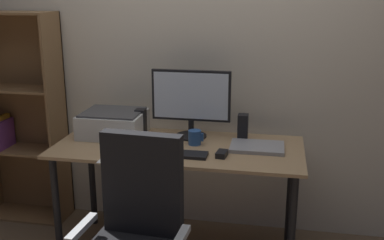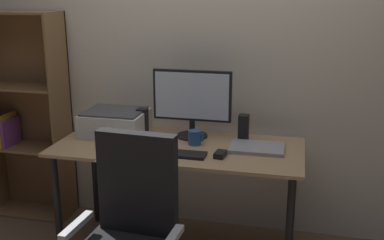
% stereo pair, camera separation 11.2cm
% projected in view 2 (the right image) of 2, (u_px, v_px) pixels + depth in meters
% --- Properties ---
extents(back_wall, '(6.40, 0.10, 2.60)m').
position_uv_depth(back_wall, '(196.00, 45.00, 3.15)').
color(back_wall, beige).
rests_on(back_wall, ground).
extents(desk, '(1.52, 0.66, 0.74)m').
position_uv_depth(desk, '(178.00, 159.00, 2.86)').
color(desk, tan).
rests_on(desk, ground).
extents(monitor, '(0.51, 0.20, 0.44)m').
position_uv_depth(monitor, '(192.00, 99.00, 2.93)').
color(monitor, black).
rests_on(monitor, desk).
extents(keyboard, '(0.29, 0.11, 0.02)m').
position_uv_depth(keyboard, '(181.00, 154.00, 2.66)').
color(keyboard, black).
rests_on(keyboard, desk).
extents(mouse, '(0.07, 0.10, 0.03)m').
position_uv_depth(mouse, '(220.00, 154.00, 2.63)').
color(mouse, black).
rests_on(mouse, desk).
extents(coffee_mug, '(0.09, 0.08, 0.09)m').
position_uv_depth(coffee_mug, '(195.00, 137.00, 2.84)').
color(coffee_mug, '#285193').
rests_on(coffee_mug, desk).
extents(laptop, '(0.32, 0.23, 0.02)m').
position_uv_depth(laptop, '(257.00, 148.00, 2.76)').
color(laptop, '#99999E').
rests_on(laptop, desk).
extents(speaker_left, '(0.06, 0.07, 0.17)m').
position_uv_depth(speaker_left, '(142.00, 121.00, 3.04)').
color(speaker_left, black).
rests_on(speaker_left, desk).
extents(speaker_right, '(0.06, 0.07, 0.17)m').
position_uv_depth(speaker_right, '(244.00, 128.00, 2.90)').
color(speaker_right, black).
rests_on(speaker_right, desk).
extents(printer, '(0.40, 0.34, 0.16)m').
position_uv_depth(printer, '(115.00, 122.00, 3.03)').
color(printer, silver).
rests_on(printer, desk).
extents(paper_sheet, '(0.22, 0.30, 0.00)m').
position_uv_depth(paper_sheet, '(122.00, 154.00, 2.68)').
color(paper_sheet, white).
rests_on(paper_sheet, desk).
extents(bookshelf, '(0.62, 0.28, 1.52)m').
position_uv_depth(bookshelf, '(24.00, 118.00, 3.41)').
color(bookshelf, brown).
rests_on(bookshelf, ground).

